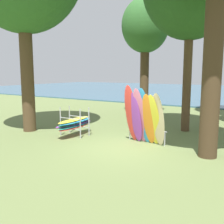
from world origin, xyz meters
name	(u,v)px	position (x,y,z in m)	size (l,w,h in m)	color
ground_plane	(124,147)	(0.00, 0.00, 0.00)	(80.00, 80.00, 0.00)	olive
tree_far_right_back	(145,28)	(-2.74, 7.66, 5.56)	(3.04, 3.04, 7.46)	#4C3823
leaning_board_pile	(144,118)	(0.44, 0.80, 1.04)	(1.75, 0.73, 2.28)	red
board_storage_rack	(75,123)	(-2.72, 0.48, 0.55)	(1.15, 2.13, 1.25)	#9EA0A5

